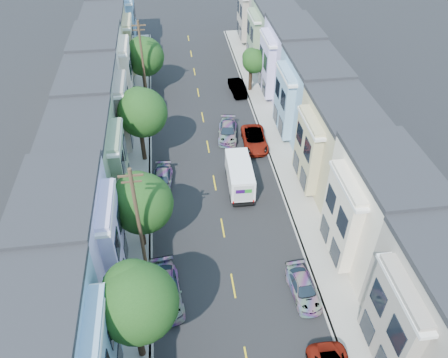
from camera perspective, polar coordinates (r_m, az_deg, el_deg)
name	(u,v)px	position (r m, az deg, el deg)	size (l,w,h in m)	color
ground	(233,286)	(33.31, 1.21, -13.78)	(160.00, 160.00, 0.00)	black
road_slab	(211,164)	(43.86, -1.69, 1.99)	(12.00, 70.00, 0.02)	black
curb_left	(150,168)	(43.78, -9.59, 1.40)	(0.30, 70.00, 0.15)	gray
curb_right	(270,159)	(44.69, 6.04, 2.67)	(0.30, 70.00, 0.15)	gray
sidewalk_left	(137,169)	(43.89, -11.28, 1.25)	(2.60, 70.00, 0.15)	gray
sidewalk_right	(283,158)	(44.98, 7.66, 2.79)	(2.60, 70.00, 0.15)	gray
centerline	(211,164)	(43.87, -1.69, 1.98)	(0.12, 70.00, 0.01)	gold
townhouse_row_left	(98,173)	(44.44, -16.13, 0.75)	(5.00, 70.00, 8.50)	#C4B885
townhouse_row_right	(319,155)	(46.07, 12.24, 3.05)	(5.00, 70.00, 8.50)	#C4B885
tree_b	(136,303)	(26.16, -11.36, -15.63)	(4.70, 4.70, 7.92)	black
tree_c	(141,204)	(33.31, -10.78, -3.19)	(4.70, 4.70, 6.86)	black
tree_d	(142,113)	(42.13, -10.72, 8.46)	(4.70, 4.70, 7.82)	black
tree_e	(144,57)	(55.64, -10.41, 15.42)	(4.70, 4.70, 6.94)	black
tree_far_r	(253,62)	(55.31, 3.86, 15.05)	(2.95, 2.95, 5.42)	black
utility_pole_near	(139,226)	(30.69, -11.00, -6.03)	(1.60, 0.26, 10.00)	#42301E
utility_pole_far	(143,64)	(52.39, -10.52, 14.55)	(1.60, 0.26, 10.00)	#42301E
fedex_truck	(240,175)	(40.08, 2.06, 0.52)	(2.16, 5.62, 2.70)	white
lead_sedan	(228,131)	(47.44, 0.48, 6.24)	(1.94, 4.61, 1.38)	black
parked_left_c	(166,291)	(32.38, -7.56, -14.27)	(2.12, 5.04, 1.51)	#A8AEC1
parked_left_d	(162,180)	(41.25, -8.08, -0.14)	(1.80, 4.28, 1.29)	#500411
parked_right_b	(303,289)	(32.89, 10.32, -13.89)	(1.75, 4.15, 1.25)	#B8BAC3
parked_right_c	(255,140)	(46.17, 4.01, 5.16)	(2.43, 5.26, 1.46)	black
parked_right_d	(237,88)	(55.99, 1.76, 11.82)	(1.53, 4.33, 1.44)	black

